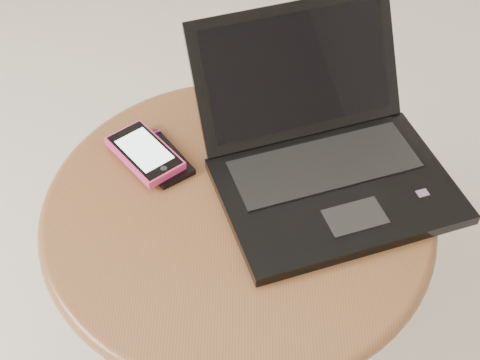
{
  "coord_description": "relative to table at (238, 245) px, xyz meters",
  "views": [
    {
      "loc": [
        -0.04,
        -0.76,
        1.22
      ],
      "look_at": [
        -0.05,
        -0.12,
        0.53
      ],
      "focal_mm": 50.17,
      "sensor_mm": 36.0,
      "label": 1
    }
  ],
  "objects": [
    {
      "name": "table",
      "position": [
        0.0,
        0.0,
        0.0
      ],
      "size": [
        0.59,
        0.59,
        0.47
      ],
      "color": "#4E3019",
      "rests_on": "ground"
    },
    {
      "name": "phone_pink",
      "position": [
        -0.15,
        0.09,
        0.12
      ],
      "size": [
        0.13,
        0.14,
        0.02
      ],
      "color": "#D73370",
      "rests_on": "phone_black"
    },
    {
      "name": "laptop",
      "position": [
        0.13,
        0.07,
        0.14
      ],
      "size": [
        0.43,
        0.44,
        0.2
      ],
      "color": "black",
      "rests_on": "table"
    },
    {
      "name": "phone_black",
      "position": [
        -0.12,
        0.09,
        0.1
      ],
      "size": [
        0.11,
        0.13,
        0.01
      ],
      "color": "black",
      "rests_on": "table"
    }
  ]
}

